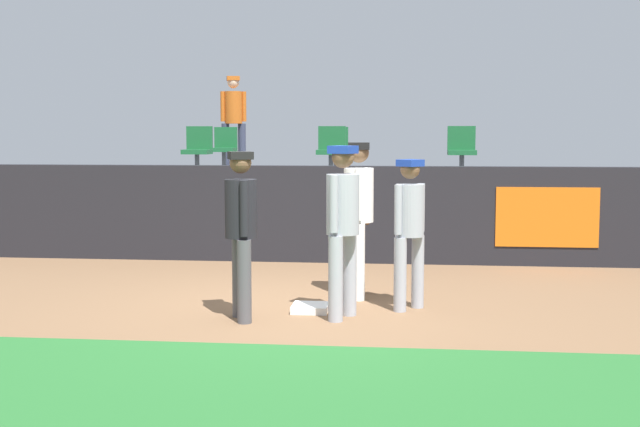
# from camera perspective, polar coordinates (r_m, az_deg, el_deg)

# --- Properties ---
(ground_plane) EXTENTS (60.00, 60.00, 0.00)m
(ground_plane) POSITION_cam_1_polar(r_m,az_deg,el_deg) (9.24, -2.15, -6.77)
(ground_plane) COLOR brown
(grass_foreground_strip) EXTENTS (18.00, 2.80, 0.01)m
(grass_foreground_strip) POSITION_cam_1_polar(r_m,az_deg,el_deg) (6.49, -5.92, -12.13)
(grass_foreground_strip) COLOR #26662B
(grass_foreground_strip) RESTS_ON ground_plane
(first_base) EXTENTS (0.40, 0.40, 0.08)m
(first_base) POSITION_cam_1_polar(r_m,az_deg,el_deg) (9.19, -0.68, -6.58)
(first_base) COLOR white
(first_base) RESTS_ON ground_plane
(player_fielder_home) EXTENTS (0.37, 0.58, 1.87)m
(player_fielder_home) POSITION_cam_1_polar(r_m,az_deg,el_deg) (9.83, 2.73, 0.35)
(player_fielder_home) COLOR white
(player_fielder_home) RESTS_ON ground_plane
(player_runner_visitor) EXTENTS (0.46, 0.49, 1.85)m
(player_runner_visitor) POSITION_cam_1_polar(r_m,az_deg,el_deg) (8.70, 1.59, -0.39)
(player_runner_visitor) COLOR #9EA3AD
(player_runner_visitor) RESTS_ON ground_plane
(player_coach_visitor) EXTENTS (0.45, 0.45, 1.69)m
(player_coach_visitor) POSITION_cam_1_polar(r_m,az_deg,el_deg) (9.20, 6.24, -0.67)
(player_coach_visitor) COLOR #9EA3AD
(player_coach_visitor) RESTS_ON ground_plane
(player_umpire) EXTENTS (0.44, 0.47, 1.79)m
(player_umpire) POSITION_cam_1_polar(r_m,az_deg,el_deg) (8.67, -5.50, -0.67)
(player_umpire) COLOR #4C4C51
(player_umpire) RESTS_ON ground_plane
(field_wall) EXTENTS (18.00, 0.26, 1.48)m
(field_wall) POSITION_cam_1_polar(r_m,az_deg,el_deg) (12.61, 0.25, -0.04)
(field_wall) COLOR black
(field_wall) RESTS_ON ground_plane
(bleacher_platform) EXTENTS (18.00, 4.80, 1.26)m
(bleacher_platform) POSITION_cam_1_polar(r_m,az_deg,el_deg) (15.17, 1.19, 0.49)
(bleacher_platform) COLOR #59595E
(bleacher_platform) RESTS_ON ground_plane
(seat_back_left) EXTENTS (0.45, 0.44, 0.84)m
(seat_back_left) POSITION_cam_1_polar(r_m,az_deg,el_deg) (16.12, -6.64, 4.68)
(seat_back_left) COLOR #4C4C51
(seat_back_left) RESTS_ON bleacher_platform
(seat_front_left) EXTENTS (0.46, 0.44, 0.84)m
(seat_front_left) POSITION_cam_1_polar(r_m,az_deg,el_deg) (14.39, -8.48, 4.55)
(seat_front_left) COLOR #4C4C51
(seat_front_left) RESTS_ON bleacher_platform
(seat_back_center) EXTENTS (0.44, 0.44, 0.84)m
(seat_back_center) POSITION_cam_1_polar(r_m,az_deg,el_deg) (15.78, 1.13, 4.69)
(seat_back_center) COLOR #4C4C51
(seat_back_center) RESTS_ON bleacher_platform
(seat_front_center) EXTENTS (0.47, 0.44, 0.84)m
(seat_front_center) POSITION_cam_1_polar(r_m,az_deg,el_deg) (13.98, 0.78, 4.59)
(seat_front_center) COLOR #4C4C51
(seat_front_center) RESTS_ON bleacher_platform
(seat_front_right) EXTENTS (0.47, 0.44, 0.84)m
(seat_front_right) POSITION_cam_1_polar(r_m,az_deg,el_deg) (13.95, 9.81, 4.50)
(seat_front_right) COLOR #4C4C51
(seat_front_right) RESTS_ON bleacher_platform
(spectator_hooded) EXTENTS (0.50, 0.44, 1.86)m
(spectator_hooded) POSITION_cam_1_polar(r_m,az_deg,el_deg) (16.77, -6.03, 6.79)
(spectator_hooded) COLOR #33384C
(spectator_hooded) RESTS_ON bleacher_platform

